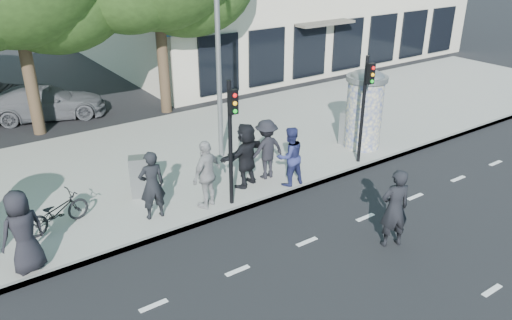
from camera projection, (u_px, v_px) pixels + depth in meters
ground at (348, 271)px, 11.00m from camera, size 120.00×120.00×0.00m
sidewalk at (188, 156)px, 16.59m from camera, size 40.00×8.00×0.15m
curb at (256, 203)px, 13.63m from camera, size 40.00×0.10×0.16m
lane_dash_far at (307, 242)px, 12.05m from camera, size 32.00×0.12×0.01m
ad_column_right at (364, 107)px, 16.60m from camera, size 1.36×1.36×2.65m
traffic_pole_near at (231, 132)px, 12.62m from camera, size 0.22×0.31×3.40m
traffic_pole_far at (365, 99)px, 15.11m from camera, size 0.22×0.31×3.40m
street_lamp at (218, 10)px, 14.42m from camera, size 0.25×0.93×8.00m
ped_a at (23, 232)px, 10.44m from camera, size 1.05×0.83×1.89m
ped_b at (152, 185)px, 12.46m from camera, size 0.70×0.48×1.83m
ped_c at (290, 156)px, 14.18m from camera, size 0.89×0.71×1.75m
ped_d at (266, 149)px, 14.59m from camera, size 1.18×0.68×1.81m
ped_e at (207, 174)px, 12.98m from camera, size 1.26×1.02×1.87m
ped_f at (246, 155)px, 14.11m from camera, size 1.86×1.19×1.89m
man_road at (395, 208)px, 11.56m from camera, size 0.84×0.69×1.97m
bicycle at (57, 212)px, 12.20m from camera, size 1.00×1.75×0.87m
cabinet_left at (140, 177)px, 13.66m from camera, size 0.67×0.59×1.16m
cabinet_right at (348, 128)px, 17.20m from camera, size 0.63×0.54×1.12m
car_right at (45, 102)px, 19.98m from camera, size 3.05×4.93×1.33m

